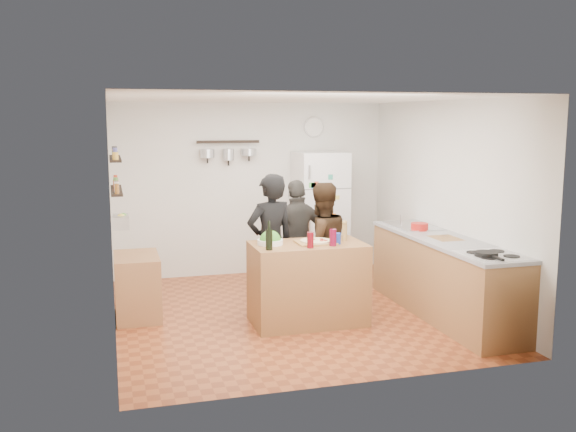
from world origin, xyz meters
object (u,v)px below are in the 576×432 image
object	(u,v)px
wine_bottle	(269,240)
person_center	(321,247)
salt_canister	(337,239)
red_bowl	(420,227)
skillet	(486,254)
pepper_mill	(345,232)
side_table	(137,286)
counter_run	(444,278)
fridge	(320,214)
prep_island	(308,283)
wall_clock	(314,127)
person_back	(298,240)
salad_bowl	(270,242)
person_left	(270,243)

from	to	relation	value
wine_bottle	person_center	distance (m)	1.07
salt_canister	red_bowl	world-z (taller)	salt_canister
skillet	pepper_mill	bearing A→B (deg)	131.20
red_bowl	side_table	xyz separation A→B (m)	(-3.39, 0.35, -0.60)
counter_run	red_bowl	xyz separation A→B (m)	(-0.05, 0.54, 0.51)
person_center	skillet	size ratio (longest dim) A/B	6.69
skillet	fridge	bearing A→B (deg)	101.18
fridge	red_bowl	bearing A→B (deg)	-68.29
prep_island	pepper_mill	bearing A→B (deg)	6.34
red_bowl	fridge	bearing A→B (deg)	111.71
wine_bottle	fridge	xyz separation A→B (m)	(1.36, 2.35, -0.12)
wine_bottle	red_bowl	xyz separation A→B (m)	(2.06, 0.60, -0.06)
skillet	wall_clock	distance (m)	3.87
side_table	pepper_mill	bearing A→B (deg)	-16.51
pepper_mill	person_back	size ratio (longest dim) A/B	0.12
prep_island	wine_bottle	size ratio (longest dim) A/B	5.68
salad_bowl	wine_bottle	xyz separation A→B (m)	(-0.08, -0.27, 0.08)
person_left	wall_clock	distance (m)	2.62
person_center	person_back	bearing A→B (deg)	-86.31
salad_bowl	salt_canister	xyz separation A→B (m)	(0.72, -0.17, 0.03)
pepper_mill	person_back	xyz separation A→B (m)	(-0.28, 0.93, -0.24)
person_left	person_back	bearing A→B (deg)	-150.01
red_bowl	person_back	bearing A→B (deg)	156.35
person_left	prep_island	bearing A→B (deg)	105.54
wine_bottle	red_bowl	world-z (taller)	wine_bottle
salt_canister	wall_clock	distance (m)	2.89
person_back	skillet	distance (m)	2.52
person_center	person_back	size ratio (longest dim) A/B	1.01
wine_bottle	counter_run	bearing A→B (deg)	1.49
prep_island	side_table	world-z (taller)	prep_island
salad_bowl	prep_island	bearing A→B (deg)	-6.79
pepper_mill	wall_clock	distance (m)	2.70
person_back	wall_clock	size ratio (longest dim) A/B	5.08
person_center	wall_clock	world-z (taller)	wall_clock
pepper_mill	skillet	size ratio (longest dim) A/B	0.81
salad_bowl	person_back	xyz separation A→B (m)	(0.59, 0.93, -0.18)
prep_island	person_back	size ratio (longest dim) A/B	0.82
salt_canister	side_table	bearing A→B (deg)	158.36
counter_run	person_back	bearing A→B (deg)	141.29
salad_bowl	person_left	bearing A→B (deg)	75.60
pepper_mill	person_center	size ratio (longest dim) A/B	0.12
skillet	wine_bottle	bearing A→B (deg)	154.99
wall_clock	salt_canister	bearing A→B (deg)	-102.12
salad_bowl	counter_run	world-z (taller)	salad_bowl
red_bowl	wall_clock	bearing A→B (deg)	108.53
person_left	person_center	xyz separation A→B (m)	(0.60, -0.08, -0.06)
salt_canister	fridge	world-z (taller)	fridge
prep_island	skillet	size ratio (longest dim) A/B	5.44
side_table	fridge	bearing A→B (deg)	27.62
skillet	fridge	xyz separation A→B (m)	(-0.65, 3.29, -0.04)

